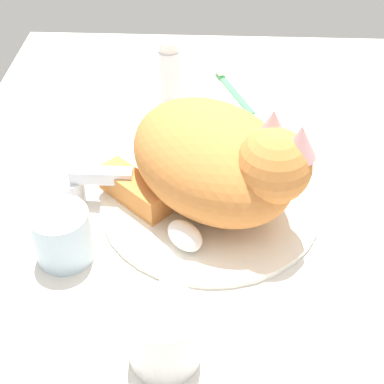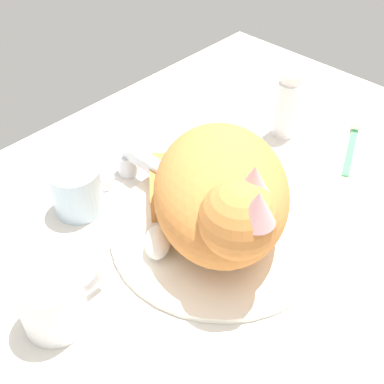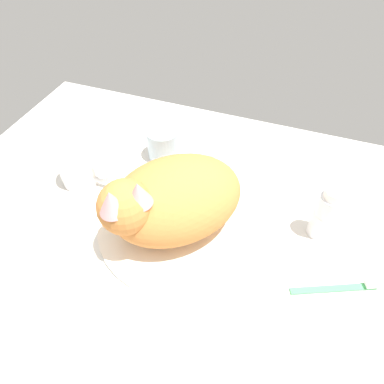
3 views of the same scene
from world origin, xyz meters
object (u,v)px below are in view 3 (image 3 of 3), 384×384
(faucet, at_px, (206,158))
(coffee_mug, at_px, (79,168))
(toothbrush, at_px, (339,288))
(cat, at_px, (169,199))
(rinse_cup, at_px, (163,144))
(toothpaste_bottle, at_px, (325,214))

(faucet, bearing_deg, coffee_mug, -150.81)
(coffee_mug, bearing_deg, toothbrush, -8.03)
(cat, relative_size, toothbrush, 2.19)
(cat, height_order, rinse_cup, cat)
(toothbrush, bearing_deg, faucet, 145.21)
(faucet, relative_size, toothpaste_bottle, 1.01)
(rinse_cup, height_order, toothbrush, rinse_cup)
(coffee_mug, height_order, toothbrush, coffee_mug)
(cat, distance_m, coffee_mug, 0.25)
(rinse_cup, bearing_deg, faucet, -1.26)
(cat, height_order, toothbrush, cat)
(coffee_mug, relative_size, toothpaste_bottle, 0.98)
(faucet, bearing_deg, cat, -92.78)
(cat, bearing_deg, rinse_cup, 116.85)
(rinse_cup, distance_m, toothbrush, 0.49)
(faucet, distance_m, toothbrush, 0.39)
(rinse_cup, relative_size, toothbrush, 0.52)
(cat, xyz_separation_m, coffee_mug, (-0.24, 0.05, -0.05))
(coffee_mug, distance_m, rinse_cup, 0.20)
(cat, height_order, coffee_mug, cat)
(rinse_cup, distance_m, toothpaste_bottle, 0.40)
(faucet, xyz_separation_m, cat, (-0.01, -0.20, 0.06))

